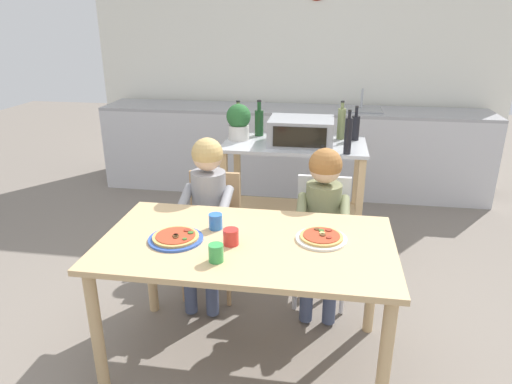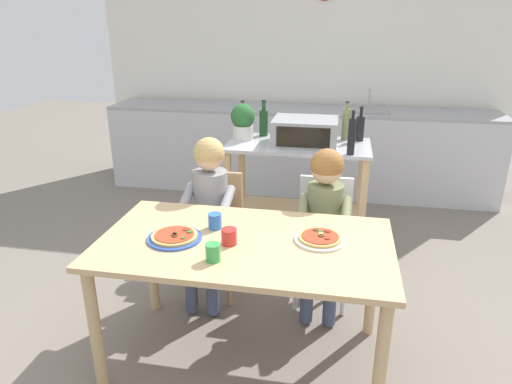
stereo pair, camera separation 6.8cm
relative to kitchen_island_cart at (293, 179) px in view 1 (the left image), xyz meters
name	(u,v)px [view 1 (the left image)]	position (x,y,z in m)	size (l,w,h in m)	color
ground_plane	(274,252)	(-0.13, -0.13, -0.59)	(12.41, 12.41, 0.00)	slate
back_wall_tiled	(297,59)	(-0.13, 1.79, 0.76)	(4.47, 0.14, 2.70)	white
kitchen_counter	(292,149)	(-0.13, 1.38, -0.15)	(4.02, 0.60, 1.09)	silver
kitchen_island_cart	(293,179)	(0.00, 0.00, 0.00)	(1.08, 0.58, 0.88)	#B7BABF
toaster_oven	(301,131)	(0.05, -0.02, 0.39)	(0.48, 0.38, 0.19)	#999BA0
bottle_dark_olive_oil	(238,122)	(-0.47, 0.19, 0.40)	(0.07, 0.07, 0.28)	olive
bottle_tall_green_wine	(259,122)	(-0.30, 0.19, 0.40)	(0.07, 0.07, 0.29)	#1E4723
bottle_clear_vinegar	(341,123)	(0.35, 0.18, 0.42)	(0.06, 0.06, 0.30)	olive
bottle_squat_spirits	(348,135)	(0.39, -0.24, 0.42)	(0.05, 0.05, 0.31)	black
bottle_slim_sauce	(355,127)	(0.45, 0.16, 0.39)	(0.06, 0.06, 0.27)	black
potted_herb_plant	(239,121)	(-0.44, 0.04, 0.44)	(0.19, 0.19, 0.28)	beige
dining_table	(247,257)	(-0.13, -1.37, 0.04)	(1.47, 0.82, 0.73)	tan
dining_chair_left	(212,225)	(-0.48, -0.70, -0.11)	(0.36, 0.36, 0.81)	tan
dining_chair_right	(322,230)	(0.24, -0.67, -0.11)	(0.36, 0.36, 0.81)	silver
child_in_grey_shirt	(207,202)	(-0.48, -0.81, 0.10)	(0.32, 0.42, 1.07)	#424C6B
child_in_olive_shirt	(323,209)	(0.24, -0.79, 0.09)	(0.32, 0.42, 1.03)	#424C6B
pizza_plate_blue_rimmed	(176,238)	(-0.48, -1.42, 0.15)	(0.28, 0.28, 0.03)	#3356B7
pizza_plate_white	(321,238)	(0.24, -1.30, 0.15)	(0.26, 0.26, 0.03)	white
drinking_cup_blue	(216,221)	(-0.32, -1.26, 0.18)	(0.07, 0.07, 0.08)	blue
drinking_cup_red	(231,237)	(-0.20, -1.42, 0.18)	(0.08, 0.08, 0.08)	red
drinking_cup_green	(216,253)	(-0.23, -1.60, 0.18)	(0.07, 0.07, 0.08)	green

